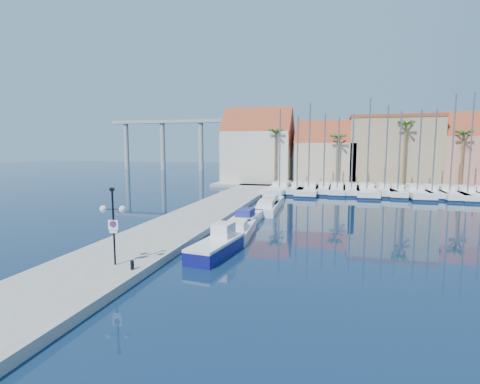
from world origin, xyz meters
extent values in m
plane|color=#081A31|center=(0.00, 0.00, 0.00)|extent=(260.00, 260.00, 0.00)
cube|color=gray|center=(-9.00, 13.50, 0.25)|extent=(6.00, 77.00, 0.50)
cube|color=gray|center=(10.00, 48.00, 0.25)|extent=(54.00, 16.00, 0.50)
cylinder|color=black|center=(-7.95, -2.43, 2.67)|extent=(0.11, 0.11, 4.33)
cylinder|color=black|center=(-8.22, -2.48, 3.64)|extent=(0.54, 0.15, 0.05)
cylinder|color=black|center=(-7.68, -2.38, 3.64)|extent=(0.54, 0.15, 0.05)
sphere|color=white|center=(-8.48, -2.53, 3.64)|extent=(0.39, 0.39, 0.39)
sphere|color=white|center=(-7.42, -2.33, 3.64)|extent=(0.39, 0.39, 0.39)
cube|color=black|center=(-7.95, -2.43, 4.73)|extent=(0.26, 0.17, 0.17)
cube|color=white|center=(-7.94, -2.49, 2.78)|extent=(0.54, 0.13, 0.54)
cylinder|color=red|center=(-7.93, -2.52, 2.83)|extent=(0.37, 0.08, 0.37)
cylinder|color=#1933A5|center=(-7.93, -2.53, 2.83)|extent=(0.26, 0.06, 0.26)
cube|color=white|center=(-7.94, -2.49, 2.40)|extent=(0.43, 0.11, 0.15)
cylinder|color=black|center=(-6.60, -2.92, 0.75)|extent=(0.20, 0.20, 0.49)
cube|color=navy|center=(-3.54, 2.23, 0.41)|extent=(2.57, 5.71, 0.83)
cube|color=white|center=(-3.54, 2.23, 0.92)|extent=(2.57, 5.71, 0.18)
cube|color=white|center=(-3.39, 3.32, 1.42)|extent=(1.38, 1.62, 1.01)
cube|color=white|center=(-3.43, 7.53, 0.40)|extent=(2.40, 6.20, 0.80)
cube|color=white|center=(-3.39, 6.93, 1.10)|extent=(1.52, 2.22, 0.60)
cube|color=white|center=(-4.00, 12.72, 0.40)|extent=(1.98, 6.09, 0.80)
cube|color=navy|center=(-4.00, 12.11, 1.10)|extent=(1.37, 2.13, 0.60)
cube|color=white|center=(-3.19, 18.65, 0.40)|extent=(2.45, 6.74, 0.80)
cube|color=white|center=(-3.16, 17.99, 1.10)|extent=(1.60, 2.39, 0.60)
cube|color=white|center=(-3.37, 22.43, 0.40)|extent=(2.13, 6.62, 0.80)
cube|color=white|center=(-3.37, 21.76, 1.10)|extent=(1.49, 2.32, 0.60)
cube|color=white|center=(-4.21, 35.52, 0.50)|extent=(4.07, 12.21, 1.00)
cube|color=#0D1D41|center=(-4.21, 35.52, 0.18)|extent=(4.13, 12.27, 0.28)
cube|color=white|center=(-4.12, 36.72, 1.30)|extent=(2.46, 3.76, 0.60)
cylinder|color=slate|center=(-4.26, 34.93, 6.69)|extent=(0.20, 0.20, 11.39)
cube|color=white|center=(-1.72, 36.00, 0.50)|extent=(2.41, 9.05, 1.00)
cube|color=#0D1D41|center=(-1.72, 36.00, 0.18)|extent=(2.47, 9.11, 0.28)
cube|color=white|center=(-1.71, 36.91, 1.30)|extent=(1.66, 2.72, 0.60)
cylinder|color=slate|center=(-1.72, 35.55, 6.16)|extent=(0.20, 0.20, 10.31)
cube|color=white|center=(0.02, 35.52, 0.50)|extent=(3.21, 11.34, 1.00)
cube|color=#0D1D41|center=(0.02, 35.52, 0.18)|extent=(3.27, 11.41, 0.28)
cube|color=white|center=(0.05, 36.65, 1.30)|extent=(2.14, 3.43, 0.60)
cylinder|color=slate|center=(0.01, 34.96, 7.10)|extent=(0.20, 0.20, 12.21)
cube|color=white|center=(2.13, 36.59, 0.50)|extent=(2.11, 8.02, 1.00)
cube|color=#0D1D41|center=(2.13, 36.59, 0.18)|extent=(2.17, 8.08, 0.28)
cube|color=white|center=(2.14, 37.39, 1.30)|extent=(1.47, 2.41, 0.60)
cylinder|color=slate|center=(2.13, 36.19, 6.32)|extent=(0.20, 0.20, 10.64)
cube|color=white|center=(4.11, 36.44, 0.50)|extent=(2.48, 8.89, 1.00)
cube|color=#0D1D41|center=(4.11, 36.44, 0.18)|extent=(2.54, 8.95, 0.28)
cube|color=white|center=(4.13, 37.33, 1.30)|extent=(1.66, 2.69, 0.60)
cylinder|color=slate|center=(4.10, 36.00, 6.05)|extent=(0.20, 0.20, 10.10)
cube|color=white|center=(6.09, 36.51, 0.50)|extent=(2.40, 8.55, 1.00)
cube|color=#0D1D41|center=(6.09, 36.51, 0.18)|extent=(2.46, 8.61, 0.28)
cube|color=white|center=(6.11, 37.36, 1.30)|extent=(1.60, 2.58, 0.60)
cylinder|color=slate|center=(6.08, 36.09, 6.30)|extent=(0.20, 0.20, 10.59)
cube|color=white|center=(8.20, 36.02, 0.50)|extent=(3.06, 11.15, 1.00)
cube|color=#0D1D41|center=(8.20, 36.02, 0.18)|extent=(3.12, 11.21, 0.28)
cube|color=white|center=(8.21, 37.13, 1.30)|extent=(2.07, 3.36, 0.60)
cylinder|color=slate|center=(8.19, 35.47, 7.29)|extent=(0.20, 0.20, 12.59)
cube|color=white|center=(10.65, 36.80, 0.50)|extent=(2.89, 8.66, 1.00)
cube|color=#0D1D41|center=(10.65, 36.80, 0.18)|extent=(2.95, 8.73, 0.28)
cube|color=white|center=(10.58, 37.65, 1.30)|extent=(1.75, 2.67, 0.60)
cylinder|color=slate|center=(10.68, 36.37, 6.84)|extent=(0.20, 0.20, 11.67)
cube|color=white|center=(12.35, 36.03, 0.50)|extent=(2.90, 8.69, 1.00)
cube|color=#0D1D41|center=(12.35, 36.03, 0.18)|extent=(2.96, 8.75, 0.28)
cube|color=white|center=(12.42, 36.88, 1.30)|extent=(1.75, 2.68, 0.60)
cylinder|color=slate|center=(12.32, 35.60, 6.37)|extent=(0.20, 0.20, 10.75)
cube|color=white|center=(14.82, 36.05, 0.50)|extent=(2.97, 11.17, 1.00)
cube|color=#0D1D41|center=(14.82, 36.05, 0.18)|extent=(3.03, 11.23, 0.28)
cube|color=white|center=(14.82, 37.17, 1.30)|extent=(2.05, 3.36, 0.60)
cylinder|color=slate|center=(14.83, 35.49, 6.41)|extent=(0.20, 0.20, 10.81)
cube|color=white|center=(16.86, 36.68, 0.50)|extent=(2.48, 9.15, 1.00)
cube|color=#0D1D41|center=(16.86, 36.68, 0.18)|extent=(2.54, 9.21, 0.28)
cube|color=white|center=(16.87, 37.59, 1.30)|extent=(1.69, 2.76, 0.60)
cylinder|color=slate|center=(16.86, 36.22, 6.50)|extent=(0.20, 0.20, 11.01)
cube|color=white|center=(18.90, 36.13, 0.50)|extent=(2.84, 10.80, 1.00)
cube|color=#0D1D41|center=(18.90, 36.13, 0.18)|extent=(2.90, 10.86, 0.28)
cube|color=white|center=(18.91, 37.21, 1.30)|extent=(1.97, 3.24, 0.60)
cylinder|color=slate|center=(18.90, 35.59, 7.43)|extent=(0.20, 0.20, 12.86)
cube|color=white|center=(20.95, 35.67, 0.50)|extent=(3.32, 10.59, 1.00)
cube|color=#0D1D41|center=(20.95, 35.67, 0.18)|extent=(3.38, 10.65, 0.28)
cube|color=white|center=(21.01, 36.71, 1.30)|extent=(2.08, 3.24, 0.60)
cylinder|color=slate|center=(20.92, 35.15, 7.44)|extent=(0.20, 0.20, 12.87)
cube|color=white|center=(22.96, 36.85, 1.30)|extent=(1.58, 2.54, 0.60)
cube|color=beige|center=(-10.00, 47.00, 5.00)|extent=(12.00, 9.00, 9.00)
cube|color=#993D21|center=(-10.00, 47.00, 9.50)|extent=(12.30, 9.00, 9.00)
cube|color=tan|center=(2.00, 47.00, 4.00)|extent=(10.00, 8.00, 7.00)
cube|color=#993D21|center=(2.00, 47.00, 7.50)|extent=(10.30, 8.00, 8.00)
cube|color=#9C8760|center=(13.00, 48.00, 6.00)|extent=(14.00, 10.00, 11.00)
cube|color=#993D21|center=(13.00, 48.00, 11.75)|extent=(14.20, 10.20, 0.50)
cube|color=tan|center=(25.00, 47.00, 4.50)|extent=(10.00, 8.00, 8.00)
cube|color=#993D21|center=(25.00, 47.00, 8.50)|extent=(10.30, 8.00, 8.00)
cylinder|color=brown|center=(-6.00, 42.00, 5.00)|extent=(0.36, 0.36, 9.00)
sphere|color=#255819|center=(-6.00, 42.00, 9.35)|extent=(2.60, 2.60, 2.60)
cylinder|color=brown|center=(4.00, 42.00, 4.50)|extent=(0.36, 0.36, 8.00)
sphere|color=#255819|center=(4.00, 42.00, 8.35)|extent=(2.60, 2.60, 2.60)
cylinder|color=brown|center=(14.00, 42.00, 5.50)|extent=(0.36, 0.36, 10.00)
sphere|color=#255819|center=(14.00, 42.00, 10.35)|extent=(2.60, 2.60, 2.60)
cylinder|color=brown|center=(22.00, 42.00, 4.75)|extent=(0.36, 0.36, 8.50)
sphere|color=#255819|center=(22.00, 42.00, 8.85)|extent=(2.60, 2.60, 2.60)
cube|color=#9E9E99|center=(-38.00, 82.00, 14.00)|extent=(48.00, 2.20, 0.90)
cylinder|color=#9E9E99|center=(-58.00, 82.00, 7.00)|extent=(1.40, 1.40, 14.00)
cylinder|color=#9E9E99|center=(-46.00, 82.00, 7.00)|extent=(1.40, 1.40, 14.00)
cylinder|color=#9E9E99|center=(-34.00, 82.00, 7.00)|extent=(1.40, 1.40, 14.00)
cylinder|color=#9E9E99|center=(-22.00, 82.00, 7.00)|extent=(1.40, 1.40, 14.00)
camera|label=1|loc=(3.80, -20.24, 7.11)|focal=28.00mm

